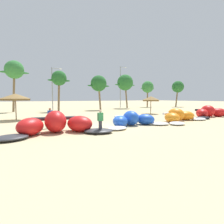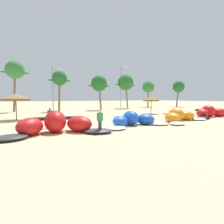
{
  "view_description": "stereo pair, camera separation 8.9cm",
  "coord_description": "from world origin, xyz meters",
  "px_view_note": "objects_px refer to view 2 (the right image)",
  "views": [
    {
      "loc": [
        -6.8,
        -13.72,
        2.4
      ],
      "look_at": [
        2.22,
        2.0,
        1.0
      ],
      "focal_mm": 28.95,
      "sensor_mm": 36.0,
      "label": 1
    },
    {
      "loc": [
        -6.72,
        -13.77,
        2.4
      ],
      "look_at": [
        2.22,
        2.0,
        1.0
      ],
      "focal_mm": 28.95,
      "sensor_mm": 36.0,
      "label": 2
    }
  ],
  "objects_px": {
    "beach_umbrella_near_van": "(16,97)",
    "palm_right": "(148,87)",
    "kite_left": "(56,125)",
    "palm_center_left": "(60,79)",
    "kite_right_of_center": "(211,113)",
    "kite_left_of_center": "(133,120)",
    "person_by_umbrellas": "(100,121)",
    "palm_center_right": "(99,84)",
    "lamppost_west_center": "(121,85)",
    "beach_umbrella_middle": "(151,99)",
    "palm_rightmost": "(179,87)",
    "kite_center": "(179,116)",
    "palm_left_of_gap": "(15,70)",
    "palm_right_of_gap": "(126,83)",
    "person_near_kites": "(50,118)",
    "lamppost_west": "(54,86)"
  },
  "relations": [
    {
      "from": "palm_right_of_gap",
      "to": "lamppost_west",
      "type": "relative_size",
      "value": 0.96
    },
    {
      "from": "kite_left_of_center",
      "to": "palm_center_left",
      "type": "relative_size",
      "value": 0.9
    },
    {
      "from": "kite_center",
      "to": "palm_rightmost",
      "type": "height_order",
      "value": "palm_rightmost"
    },
    {
      "from": "kite_center",
      "to": "lamppost_west",
      "type": "relative_size",
      "value": 0.82
    },
    {
      "from": "beach_umbrella_near_van",
      "to": "kite_left_of_center",
      "type": "bearing_deg",
      "value": -48.33
    },
    {
      "from": "kite_left",
      "to": "palm_center_right",
      "type": "xyz_separation_m",
      "value": [
        13.16,
        20.7,
        4.7
      ]
    },
    {
      "from": "kite_right_of_center",
      "to": "palm_rightmost",
      "type": "distance_m",
      "value": 28.74
    },
    {
      "from": "kite_left_of_center",
      "to": "palm_left_of_gap",
      "type": "relative_size",
      "value": 0.74
    },
    {
      "from": "person_by_umbrellas",
      "to": "palm_right_of_gap",
      "type": "height_order",
      "value": "palm_right_of_gap"
    },
    {
      "from": "person_near_kites",
      "to": "lamppost_west_center",
      "type": "relative_size",
      "value": 0.16
    },
    {
      "from": "palm_center_right",
      "to": "lamppost_west",
      "type": "height_order",
      "value": "lamppost_west"
    },
    {
      "from": "kite_center",
      "to": "palm_right",
      "type": "bearing_deg",
      "value": 55.23
    },
    {
      "from": "beach_umbrella_near_van",
      "to": "palm_right",
      "type": "relative_size",
      "value": 0.45
    },
    {
      "from": "palm_center_left",
      "to": "palm_center_right",
      "type": "distance_m",
      "value": 7.97
    },
    {
      "from": "palm_left_of_gap",
      "to": "palm_center_left",
      "type": "xyz_separation_m",
      "value": [
        6.91,
        -2.82,
        -1.35
      ]
    },
    {
      "from": "kite_left",
      "to": "kite_right_of_center",
      "type": "bearing_deg",
      "value": 2.98
    },
    {
      "from": "palm_right",
      "to": "palm_center_left",
      "type": "bearing_deg",
      "value": -169.64
    },
    {
      "from": "beach_umbrella_near_van",
      "to": "palm_rightmost",
      "type": "xyz_separation_m",
      "value": [
        40.26,
        12.23,
        2.94
      ]
    },
    {
      "from": "person_by_umbrellas",
      "to": "palm_center_left",
      "type": "xyz_separation_m",
      "value": [
        2.59,
        21.93,
        5.0
      ]
    },
    {
      "from": "palm_right",
      "to": "palm_rightmost",
      "type": "relative_size",
      "value": 0.97
    },
    {
      "from": "palm_left_of_gap",
      "to": "palm_center_left",
      "type": "bearing_deg",
      "value": -22.16
    },
    {
      "from": "palm_center_left",
      "to": "palm_right_of_gap",
      "type": "distance_m",
      "value": 16.27
    },
    {
      "from": "beach_umbrella_near_van",
      "to": "palm_rightmost",
      "type": "bearing_deg",
      "value": 16.9
    },
    {
      "from": "kite_left",
      "to": "lamppost_west_center",
      "type": "bearing_deg",
      "value": 49.93
    },
    {
      "from": "kite_center",
      "to": "palm_rightmost",
      "type": "relative_size",
      "value": 0.95
    },
    {
      "from": "palm_center_left",
      "to": "lamppost_west",
      "type": "height_order",
      "value": "lamppost_west"
    },
    {
      "from": "beach_umbrella_near_van",
      "to": "kite_center",
      "type": "bearing_deg",
      "value": -33.6
    },
    {
      "from": "person_by_umbrellas",
      "to": "palm_right",
      "type": "relative_size",
      "value": 0.23
    },
    {
      "from": "person_by_umbrellas",
      "to": "kite_right_of_center",
      "type": "bearing_deg",
      "value": 8.47
    },
    {
      "from": "kite_left_of_center",
      "to": "beach_umbrella_middle",
      "type": "height_order",
      "value": "beach_umbrella_middle"
    },
    {
      "from": "beach_umbrella_near_van",
      "to": "palm_right_of_gap",
      "type": "relative_size",
      "value": 0.39
    },
    {
      "from": "person_near_kites",
      "to": "lamppost_west_center",
      "type": "height_order",
      "value": "lamppost_west_center"
    },
    {
      "from": "person_near_kites",
      "to": "palm_center_right",
      "type": "xyz_separation_m",
      "value": [
        13.08,
        18.2,
        4.47
      ]
    },
    {
      "from": "kite_right_of_center",
      "to": "palm_right",
      "type": "height_order",
      "value": "palm_right"
    },
    {
      "from": "beach_umbrella_middle",
      "to": "person_near_kites",
      "type": "height_order",
      "value": "beach_umbrella_middle"
    },
    {
      "from": "beach_umbrella_middle",
      "to": "palm_rightmost",
      "type": "bearing_deg",
      "value": 31.58
    },
    {
      "from": "kite_center",
      "to": "palm_right_of_gap",
      "type": "bearing_deg",
      "value": 69.17
    },
    {
      "from": "kite_right_of_center",
      "to": "beach_umbrella_near_van",
      "type": "height_order",
      "value": "beach_umbrella_near_van"
    },
    {
      "from": "kite_center",
      "to": "lamppost_west",
      "type": "xyz_separation_m",
      "value": [
        -7.67,
        23.43,
        4.18
      ]
    },
    {
      "from": "beach_umbrella_middle",
      "to": "person_near_kites",
      "type": "xyz_separation_m",
      "value": [
        -16.15,
        -6.13,
        -1.48
      ]
    },
    {
      "from": "beach_umbrella_near_van",
      "to": "person_by_umbrellas",
      "type": "xyz_separation_m",
      "value": [
        4.72,
        -11.36,
        -1.69
      ]
    },
    {
      "from": "kite_left_of_center",
      "to": "palm_center_left",
      "type": "distance_m",
      "value": 21.07
    },
    {
      "from": "kite_center",
      "to": "palm_left_of_gap",
      "type": "height_order",
      "value": "palm_left_of_gap"
    },
    {
      "from": "person_by_umbrellas",
      "to": "palm_center_right",
      "type": "bearing_deg",
      "value": 64.59
    },
    {
      "from": "beach_umbrella_middle",
      "to": "palm_right",
      "type": "xyz_separation_m",
      "value": [
        13.46,
        16.3,
        3.0
      ]
    },
    {
      "from": "kite_center",
      "to": "palm_right_of_gap",
      "type": "distance_m",
      "value": 25.21
    },
    {
      "from": "kite_left_of_center",
      "to": "lamppost_west_center",
      "type": "distance_m",
      "value": 30.46
    },
    {
      "from": "person_by_umbrellas",
      "to": "palm_center_right",
      "type": "distance_m",
      "value": 24.96
    },
    {
      "from": "kite_left",
      "to": "palm_center_left",
      "type": "height_order",
      "value": "palm_center_left"
    },
    {
      "from": "beach_umbrella_near_van",
      "to": "palm_rightmost",
      "type": "height_order",
      "value": "palm_rightmost"
    }
  ]
}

